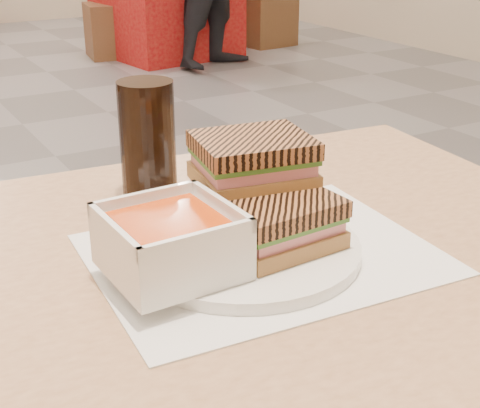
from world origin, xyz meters
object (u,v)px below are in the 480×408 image
panini_lower (278,222)px  soup_bowl (171,244)px  cola_glass (148,140)px  bg_table_1 (166,4)px  bg_chair_1r (265,17)px  main_table (134,356)px  plate (244,249)px  bg_chair_1l (111,30)px

panini_lower → soup_bowl: bearing=178.1°
cola_glass → bg_table_1: size_ratio=0.16×
soup_bowl → bg_chair_1r: 5.57m
panini_lower → cola_glass: 0.26m
main_table → bg_table_1: 5.09m
soup_bowl → panini_lower: bearing=-1.9°
main_table → plate: bearing=-13.9°
plate → panini_lower: size_ratio=2.02×
plate → bg_chair_1r: size_ratio=0.58×
cola_glass → soup_bowl: bearing=-108.3°
soup_bowl → bg_chair_1r: bearing=56.8°
cola_glass → bg_chair_1r: bearing=56.1°
soup_bowl → bg_table_1: size_ratio=0.13×
main_table → bg_chair_1l: (1.73, 4.75, -0.43)m
plate → bg_chair_1r: bearing=57.6°
cola_glass → bg_chair_1l: 4.88m
main_table → soup_bowl: soup_bowl is taller
bg_table_1 → soup_bowl: bearing=-114.5°
plate → cola_glass: size_ratio=1.66×
main_table → bg_chair_1r: (3.06, 4.58, -0.40)m
soup_bowl → bg_table_1: 5.13m
soup_bowl → panini_lower: size_ratio=1.00×
soup_bowl → cola_glass: 0.26m
panini_lower → main_table: bearing=161.1°
main_table → bg_table_1: bg_table_1 is taller
bg_chair_1r → panini_lower: bearing=-122.0°
plate → bg_table_1: bearing=66.5°
main_table → panini_lower: 0.23m
bg_chair_1r → soup_bowl: bearing=-123.2°
main_table → plate: plate is taller
soup_bowl → bg_table_1: bearing=65.5°
main_table → soup_bowl: size_ratio=9.39×
bg_chair_1r → bg_table_1: bearing=178.8°
plate → cola_glass: 0.24m
soup_bowl → bg_chair_1r: size_ratio=0.29×
bg_chair_1r → bg_chair_1l: bearing=172.8°
cola_glass → bg_table_1: cola_glass is taller
panini_lower → bg_chair_1l: 5.09m
panini_lower → bg_chair_1l: (1.57, 4.81, -0.59)m
plate → bg_chair_1l: bearing=71.5°
main_table → soup_bowl: bearing=-58.7°
bg_table_1 → bg_chair_1l: (-0.42, 0.15, -0.19)m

